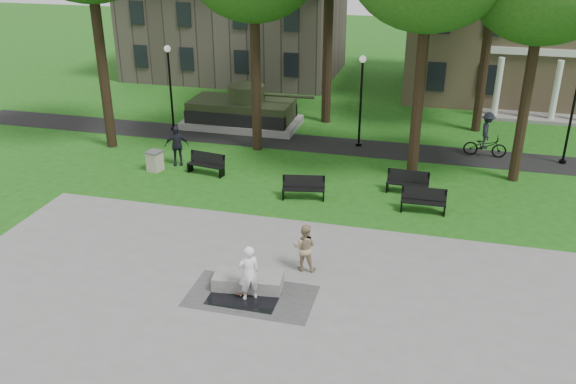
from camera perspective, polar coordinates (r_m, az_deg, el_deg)
name	(u,v)px	position (r m, az deg, el deg)	size (l,w,h in m)	color
ground	(292,260)	(21.36, 0.34, -6.39)	(120.00, 120.00, 0.00)	#1C4911
plaza	(247,349)	(17.39, -3.85, -14.46)	(22.00, 16.00, 0.02)	gray
footpath	(348,147)	(32.07, 5.65, 4.24)	(44.00, 2.60, 0.01)	black
building_right	(536,28)	(44.66, 22.17, 14.04)	(17.00, 12.00, 8.60)	#9E8460
building_left	(237,25)	(47.53, -4.81, 15.26)	(15.00, 10.00, 7.20)	#4C443D
lamp_left	(170,81)	(34.41, -10.99, 10.15)	(0.36, 0.36, 4.73)	black
lamp_mid	(361,94)	(31.45, 6.86, 9.11)	(0.36, 0.36, 4.73)	black
lamp_right	(573,108)	(31.77, 25.13, 7.15)	(0.36, 0.36, 4.73)	black
tank_monument	(243,111)	(35.13, -4.28, 7.53)	(7.45, 3.40, 2.40)	gray
puddle	(243,299)	(19.37, -4.24, -9.92)	(2.20, 1.20, 0.00)	black
concrete_block	(248,280)	(19.82, -3.74, -8.26)	(2.20, 1.00, 0.45)	gray
skateboard	(249,293)	(19.56, -3.69, -9.41)	(0.78, 0.20, 0.07)	brown
skateboarder	(249,273)	(18.87, -3.69, -7.57)	(0.67, 0.44, 1.85)	white
friend_watching	(305,247)	(20.39, 1.56, -5.21)	(0.81, 0.63, 1.67)	tan
pedestrian_walker	(177,146)	(29.71, -10.38, 4.29)	(1.13, 0.47, 1.93)	black
cyclist	(486,139)	(31.87, 18.04, 4.76)	(2.08, 1.18, 2.26)	black
park_bench_0	(206,163)	(28.57, -7.65, 2.72)	(1.85, 0.81, 1.00)	black
park_bench_1	(304,187)	(25.74, 1.50, 0.47)	(1.85, 0.85, 1.00)	black
park_bench_2	(408,182)	(26.77, 11.13, 0.96)	(1.82, 0.61, 1.00)	black
park_bench_3	(424,200)	(25.15, 12.57, -0.72)	(1.81, 0.56, 1.00)	black
trash_bin	(155,161)	(29.35, -12.36, 2.87)	(0.79, 0.79, 0.96)	#C1B39F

